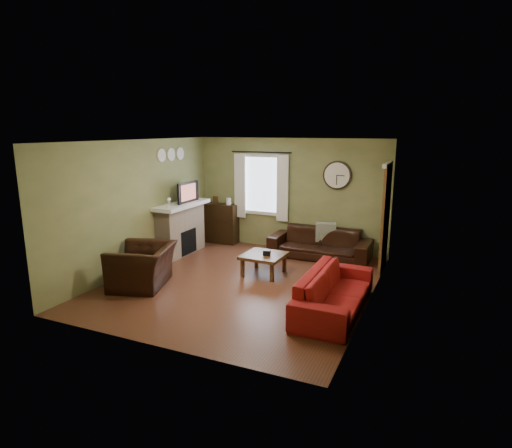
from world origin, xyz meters
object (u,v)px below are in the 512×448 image
at_px(bookshelf, 221,223).
at_px(coffee_table, 264,264).
at_px(sofa_brown, 320,243).
at_px(sofa_red, 335,291).
at_px(armchair, 143,266).

distance_m(bookshelf, coffee_table, 2.65).
height_order(sofa_brown, sofa_red, sofa_brown).
bearing_deg(coffee_table, sofa_brown, 66.11).
bearing_deg(sofa_brown, bookshelf, 174.37).
bearing_deg(bookshelf, sofa_red, -39.10).
distance_m(bookshelf, sofa_brown, 2.62).
relative_size(bookshelf, sofa_brown, 0.44).
relative_size(sofa_brown, armchair, 1.92).
distance_m(bookshelf, armchair, 3.27).
relative_size(bookshelf, armchair, 0.85).
bearing_deg(coffee_table, bookshelf, 136.69).
height_order(sofa_brown, armchair, armchair).
height_order(bookshelf, coffee_table, bookshelf).
bearing_deg(bookshelf, armchair, -87.40).
bearing_deg(bookshelf, coffee_table, -43.31).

